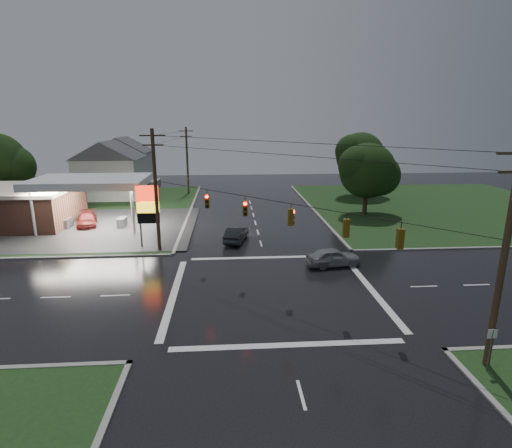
{
  "coord_description": "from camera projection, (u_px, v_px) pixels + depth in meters",
  "views": [
    {
      "loc": [
        -3.05,
        -25.95,
        11.87
      ],
      "look_at": [
        -0.75,
        7.23,
        3.0
      ],
      "focal_mm": 28.0,
      "sensor_mm": 36.0,
      "label": 1
    }
  ],
  "objects": [
    {
      "name": "car_north",
      "position": [
        236.0,
        234.0,
        39.47
      ],
      "size": [
        2.71,
        4.81,
        1.5
      ],
      "primitive_type": "imported",
      "rotation": [
        0.0,
        0.0,
        2.88
      ],
      "color": "black",
      "rests_on": "ground"
    },
    {
      "name": "utility_pole_se",
      "position": [
        504.0,
        256.0,
        18.27
      ],
      "size": [
        2.2,
        0.32,
        11.0
      ],
      "color": "#382619",
      "rests_on": "ground"
    },
    {
      "name": "utility_pole_n",
      "position": [
        187.0,
        160.0,
        62.86
      ],
      "size": [
        2.2,
        0.32,
        10.5
      ],
      "color": "#382619",
      "rests_on": "ground"
    },
    {
      "name": "tree_ne_far",
      "position": [
        361.0,
        156.0,
        60.59
      ],
      "size": [
        8.46,
        7.2,
        9.8
      ],
      "color": "black",
      "rests_on": "ground"
    },
    {
      "name": "house_far",
      "position": [
        123.0,
        161.0,
        71.94
      ],
      "size": [
        11.05,
        8.48,
        8.6
      ],
      "color": "silver",
      "rests_on": "ground"
    },
    {
      "name": "traffic_signals",
      "position": [
        275.0,
        201.0,
        26.58
      ],
      "size": [
        26.87,
        26.87,
        1.47
      ],
      "color": "black",
      "rests_on": "ground"
    },
    {
      "name": "pylon_sign",
      "position": [
        148.0,
        206.0,
        36.66
      ],
      "size": [
        2.0,
        0.35,
        6.0
      ],
      "color": "#59595E",
      "rests_on": "ground"
    },
    {
      "name": "ground",
      "position": [
        274.0,
        291.0,
        28.27
      ],
      "size": [
        120.0,
        120.0,
        0.0
      ],
      "primitive_type": "plane",
      "color": "black",
      "rests_on": "ground"
    },
    {
      "name": "gas_station",
      "position": [
        28.0,
        203.0,
        44.89
      ],
      "size": [
        26.2,
        18.0,
        5.6
      ],
      "color": "#2D2D2D",
      "rests_on": "ground"
    },
    {
      "name": "grass_nw",
      "position": [
        52.0,
        212.0,
        51.59
      ],
      "size": [
        36.0,
        36.0,
        0.08
      ],
      "primitive_type": "cube",
      "color": "#193216",
      "rests_on": "ground"
    },
    {
      "name": "utility_pole_nw",
      "position": [
        156.0,
        190.0,
        35.32
      ],
      "size": [
        2.2,
        0.32,
        11.0
      ],
      "color": "#382619",
      "rests_on": "ground"
    },
    {
      "name": "tree_ne_near",
      "position": [
        368.0,
        171.0,
        48.98
      ],
      "size": [
        7.99,
        6.8,
        8.98
      ],
      "color": "black",
      "rests_on": "ground"
    },
    {
      "name": "car_crossing",
      "position": [
        333.0,
        257.0,
        32.9
      ],
      "size": [
        4.65,
        2.4,
        1.51
      ],
      "primitive_type": "imported",
      "rotation": [
        0.0,
        0.0,
        1.71
      ],
      "color": "gray",
      "rests_on": "ground"
    },
    {
      "name": "house_near",
      "position": [
        110.0,
        169.0,
        60.44
      ],
      "size": [
        11.05,
        8.48,
        8.6
      ],
      "color": "silver",
      "rests_on": "ground"
    },
    {
      "name": "car_pump",
      "position": [
        87.0,
        220.0,
        45.13
      ],
      "size": [
        3.29,
        5.35,
        1.45
      ],
      "primitive_type": "imported",
      "rotation": [
        0.0,
        0.0,
        0.27
      ],
      "color": "#4E1111",
      "rests_on": "ground"
    },
    {
      "name": "grass_ne",
      "position": [
        440.0,
        206.0,
        55.06
      ],
      "size": [
        36.0,
        36.0,
        0.08
      ],
      "primitive_type": "cube",
      "color": "#193216",
      "rests_on": "ground"
    }
  ]
}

